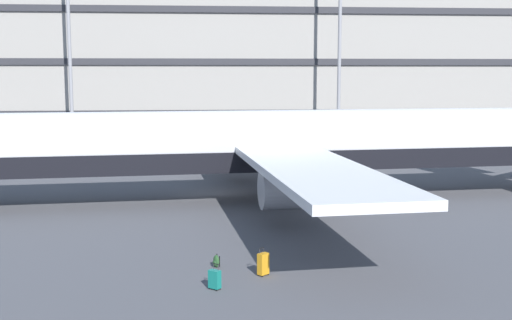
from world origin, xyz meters
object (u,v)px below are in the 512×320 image
airliner (259,144)px  backpack_teal (216,261)px  suitcase_scuffed (215,279)px  suitcase_purple (263,264)px

airliner → backpack_teal: 13.67m
airliner → backpack_teal: bearing=-102.0°
airliner → suitcase_scuffed: size_ratio=49.71×
airliner → suitcase_purple: bearing=-94.5°
airliner → suitcase_scuffed: bearing=-100.5°
suitcase_purple → suitcase_scuffed: (-1.77, -1.39, -0.08)m
backpack_teal → airliner: bearing=78.0°
airliner → suitcase_purple: (-1.11, -14.19, -2.75)m
suitcase_purple → suitcase_scuffed: bearing=-141.9°
suitcase_scuffed → suitcase_purple: bearing=38.1°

